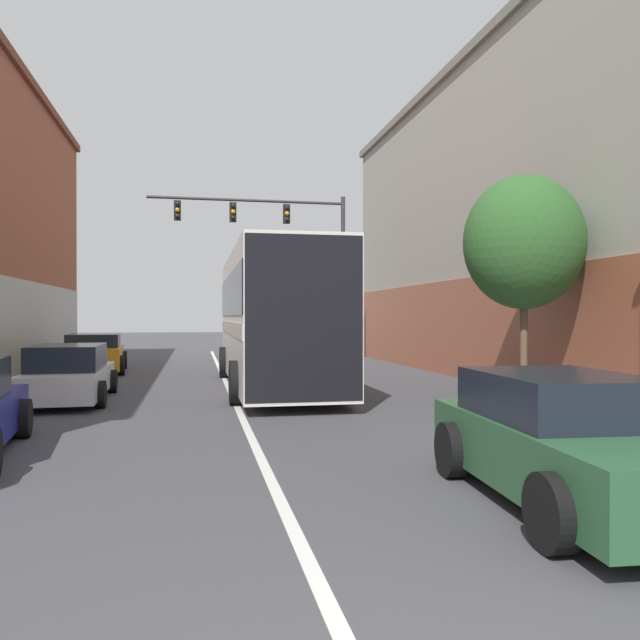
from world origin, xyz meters
name	(u,v)px	position (x,y,z in m)	size (l,w,h in m)	color
lane_center_line	(232,395)	(0.00, 14.38, 0.00)	(0.14, 40.77, 0.01)	silver
building_right_storefront	(597,208)	(11.19, 15.68, 5.33)	(7.74, 27.66, 10.43)	#9E998E
bus	(274,314)	(1.24, 15.83, 2.05)	(2.80, 10.37, 3.67)	silver
hatchback_foreground	(565,441)	(2.95, 4.55, 0.66)	(2.10, 4.11, 1.37)	#285633
parked_car_left_near	(94,354)	(-4.41, 21.77, 0.67)	(2.39, 4.64, 1.38)	orange
parked_car_left_mid	(69,374)	(-3.81, 14.06, 0.63)	(2.03, 4.68, 1.33)	silver
traffic_signal_gantry	(282,238)	(2.71, 24.75, 5.31)	(8.29, 0.36, 7.15)	#333338
street_tree_near	(524,243)	(6.09, 10.97, 3.58)	(2.64, 2.37, 5.04)	brown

